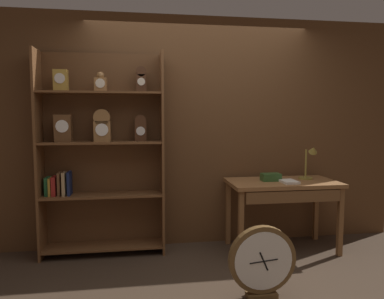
{
  "coord_description": "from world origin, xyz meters",
  "views": [
    {
      "loc": [
        -0.68,
        -2.8,
        1.47
      ],
      "look_at": [
        -0.17,
        0.59,
        1.16
      ],
      "focal_mm": 33.04,
      "sensor_mm": 36.0,
      "label": 1
    }
  ],
  "objects_px": {
    "bookshelf": "(100,152)",
    "open_repair_manual": "(289,182)",
    "toolbox_small": "(271,177)",
    "workbench": "(283,190)",
    "round_clock_large": "(262,261)",
    "desk_lamp": "(309,162)"
  },
  "relations": [
    {
      "from": "bookshelf",
      "to": "toolbox_small",
      "type": "height_order",
      "value": "bookshelf"
    },
    {
      "from": "bookshelf",
      "to": "round_clock_large",
      "type": "xyz_separation_m",
      "value": [
        1.38,
        -1.18,
        -0.8
      ]
    },
    {
      "from": "open_repair_manual",
      "to": "round_clock_large",
      "type": "distance_m",
      "value": 1.16
    },
    {
      "from": "bookshelf",
      "to": "round_clock_large",
      "type": "height_order",
      "value": "bookshelf"
    },
    {
      "from": "open_repair_manual",
      "to": "bookshelf",
      "type": "bearing_deg",
      "value": 169.74
    },
    {
      "from": "toolbox_small",
      "to": "open_repair_manual",
      "type": "relative_size",
      "value": 0.94
    },
    {
      "from": "bookshelf",
      "to": "toolbox_small",
      "type": "relative_size",
      "value": 10.37
    },
    {
      "from": "workbench",
      "to": "open_repair_manual",
      "type": "relative_size",
      "value": 5.38
    },
    {
      "from": "workbench",
      "to": "open_repair_manual",
      "type": "xyz_separation_m",
      "value": [
        0.02,
        -0.09,
        0.11
      ]
    },
    {
      "from": "toolbox_small",
      "to": "round_clock_large",
      "type": "bearing_deg",
      "value": -114.02
    },
    {
      "from": "bookshelf",
      "to": "open_repair_manual",
      "type": "bearing_deg",
      "value": -8.93
    },
    {
      "from": "desk_lamp",
      "to": "toolbox_small",
      "type": "bearing_deg",
      "value": -176.8
    },
    {
      "from": "bookshelf",
      "to": "desk_lamp",
      "type": "bearing_deg",
      "value": -3.7
    },
    {
      "from": "toolbox_small",
      "to": "round_clock_large",
      "type": "relative_size",
      "value": 0.35
    },
    {
      "from": "bookshelf",
      "to": "open_repair_manual",
      "type": "xyz_separation_m",
      "value": [
        1.98,
        -0.31,
        -0.31
      ]
    },
    {
      "from": "toolbox_small",
      "to": "open_repair_manual",
      "type": "bearing_deg",
      "value": -42.76
    },
    {
      "from": "toolbox_small",
      "to": "bookshelf",
      "type": "bearing_deg",
      "value": 174.58
    },
    {
      "from": "round_clock_large",
      "to": "desk_lamp",
      "type": "bearing_deg",
      "value": 48.61
    },
    {
      "from": "bookshelf",
      "to": "desk_lamp",
      "type": "relative_size",
      "value": 5.46
    },
    {
      "from": "toolbox_small",
      "to": "open_repair_manual",
      "type": "distance_m",
      "value": 0.2
    },
    {
      "from": "workbench",
      "to": "open_repair_manual",
      "type": "bearing_deg",
      "value": -74.85
    },
    {
      "from": "toolbox_small",
      "to": "round_clock_large",
      "type": "height_order",
      "value": "toolbox_small"
    }
  ]
}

